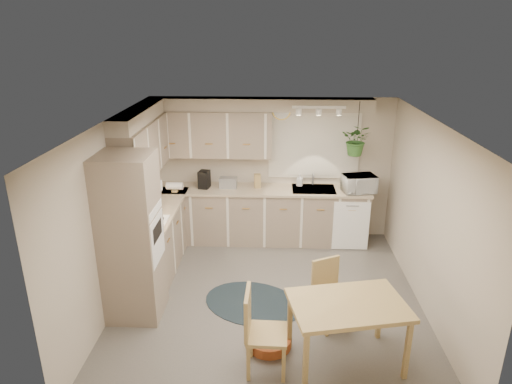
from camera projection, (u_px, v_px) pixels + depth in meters
floor at (269, 298)px, 6.16m from camera, size 4.20×4.20×0.00m
ceiling at (271, 123)px, 5.34m from camera, size 4.20×4.20×0.00m
wall_back at (271, 168)px, 7.72m from camera, size 4.00×0.04×2.40m
wall_front at (267, 316)px, 3.78m from camera, size 4.00×0.04×2.40m
wall_left at (114, 214)px, 5.83m from camera, size 0.04×4.20×2.40m
wall_right at (430, 220)px, 5.68m from camera, size 0.04×4.20×2.40m
base_cab_left at (158, 238)px, 6.90m from camera, size 0.60×1.85×0.90m
base_cab_back at (259, 216)px, 7.71m from camera, size 3.60×0.60×0.90m
counter_left at (156, 209)px, 6.74m from camera, size 0.64×1.89×0.04m
counter_back at (259, 190)px, 7.54m from camera, size 3.64×0.64×0.04m
oven_stack at (131, 238)px, 5.52m from camera, size 0.65×0.65×2.10m
wall_oven_face at (157, 239)px, 5.51m from camera, size 0.02×0.56×0.58m
upper_cab_left at (144, 147)px, 6.55m from camera, size 0.35×2.00×0.75m
upper_cab_back at (210, 134)px, 7.39m from camera, size 2.00×0.35×0.75m
soffit_left at (140, 115)px, 6.39m from camera, size 0.30×2.00×0.20m
soffit_back at (260, 104)px, 7.22m from camera, size 3.60×0.30×0.20m
cooktop at (146, 223)px, 6.19m from camera, size 0.52×0.58×0.02m
range_hood at (142, 192)px, 6.03m from camera, size 0.40×0.60×0.14m
window_blinds at (314, 146)px, 7.53m from camera, size 1.40×0.02×1.00m
window_frame at (314, 146)px, 7.54m from camera, size 1.50×0.02×1.10m
sink at (313, 191)px, 7.52m from camera, size 0.70×0.48×0.10m
dishwasher_front at (351, 226)px, 7.37m from camera, size 0.58×0.02×0.83m
track_light_bar at (319, 107)px, 6.79m from camera, size 0.80×0.04×0.04m
wall_clock at (281, 111)px, 7.36m from camera, size 0.30×0.03×0.30m
dining_table at (346, 333)px, 4.88m from camera, size 1.33×1.02×0.75m
chair_left at (267, 332)px, 4.75m from camera, size 0.45×0.45×0.94m
chair_back at (332, 295)px, 5.48m from camera, size 0.52×0.52×0.84m
braided_rug at (253, 303)px, 6.06m from camera, size 1.60×1.43×0.01m
pet_bed at (269, 342)px, 5.23m from camera, size 0.58×0.58×0.12m
microwave at (359, 182)px, 7.32m from camera, size 0.56×0.39×0.35m
soap_bottle at (300, 183)px, 7.64m from camera, size 0.14×0.22×0.09m
hanging_plant at (357, 143)px, 7.11m from camera, size 0.57×0.60×0.39m
coffee_maker at (204, 179)px, 7.53m from camera, size 0.20×0.22×0.29m
toaster at (228, 183)px, 7.55m from camera, size 0.29×0.18×0.17m
knife_block at (257, 181)px, 7.55m from camera, size 0.12×0.12×0.23m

